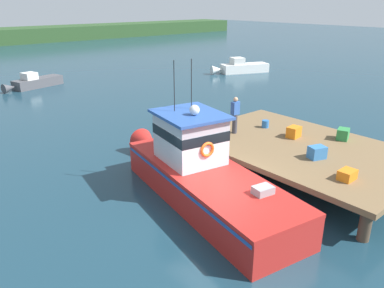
# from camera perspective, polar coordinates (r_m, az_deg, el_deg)

# --- Properties ---
(ground_plane) EXTENTS (200.00, 200.00, 0.00)m
(ground_plane) POSITION_cam_1_polar(r_m,az_deg,el_deg) (13.09, 3.40, -10.01)
(ground_plane) COLOR #193847
(dock) EXTENTS (6.00, 9.00, 1.20)m
(dock) POSITION_cam_1_polar(r_m,az_deg,el_deg) (16.03, 15.94, -0.58)
(dock) COLOR #4C3D2D
(dock) RESTS_ON ground
(main_fishing_boat) EXTENTS (3.89, 9.97, 4.80)m
(main_fishing_boat) POSITION_cam_1_polar(r_m,az_deg,el_deg) (13.52, 1.10, -4.09)
(main_fishing_boat) COLOR red
(main_fishing_boat) RESTS_ON ground
(crate_stack_mid_dock) EXTENTS (0.71, 0.61, 0.47)m
(crate_stack_mid_dock) POSITION_cam_1_polar(r_m,az_deg,el_deg) (14.76, 18.33, -1.21)
(crate_stack_mid_dock) COLOR #3370B2
(crate_stack_mid_dock) RESTS_ON dock
(crate_single_far) EXTENTS (0.61, 0.45, 0.33)m
(crate_single_far) POSITION_cam_1_polar(r_m,az_deg,el_deg) (13.40, 22.37, -4.32)
(crate_single_far) COLOR orange
(crate_single_far) RESTS_ON dock
(crate_single_by_cleat) EXTENTS (0.65, 0.51, 0.47)m
(crate_single_by_cleat) POSITION_cam_1_polar(r_m,az_deg,el_deg) (16.76, 15.10, 1.76)
(crate_single_by_cleat) COLOR orange
(crate_single_by_cleat) RESTS_ON dock
(crate_stack_near_edge) EXTENTS (0.71, 0.62, 0.46)m
(crate_stack_near_edge) POSITION_cam_1_polar(r_m,az_deg,el_deg) (17.17, 21.81, 1.40)
(crate_stack_near_edge) COLOR #2D8442
(crate_stack_near_edge) RESTS_ON dock
(bait_bucket) EXTENTS (0.32, 0.32, 0.34)m
(bait_bucket) POSITION_cam_1_polar(r_m,az_deg,el_deg) (17.81, 11.00, 2.99)
(bait_bucket) COLOR #2866B2
(bait_bucket) RESTS_ON dock
(deckhand_by_the_boat) EXTENTS (0.36, 0.22, 1.63)m
(deckhand_by_the_boat) POSITION_cam_1_polar(r_m,az_deg,el_deg) (16.64, 6.51, 4.47)
(deckhand_by_the_boat) COLOR #383842
(deckhand_by_the_boat) RESTS_ON dock
(moored_boat_far_left) EXTENTS (5.90, 3.29, 1.50)m
(moored_boat_far_left) POSITION_cam_1_polar(r_m,az_deg,el_deg) (38.51, 7.36, 11.38)
(moored_boat_far_left) COLOR white
(moored_boat_far_left) RESTS_ON ground
(moored_boat_far_right) EXTENTS (5.13, 2.26, 1.28)m
(moored_boat_far_right) POSITION_cam_1_polar(r_m,az_deg,el_deg) (33.99, -22.72, 8.59)
(moored_boat_far_right) COLOR #4C4C51
(moored_boat_far_right) RESTS_ON ground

